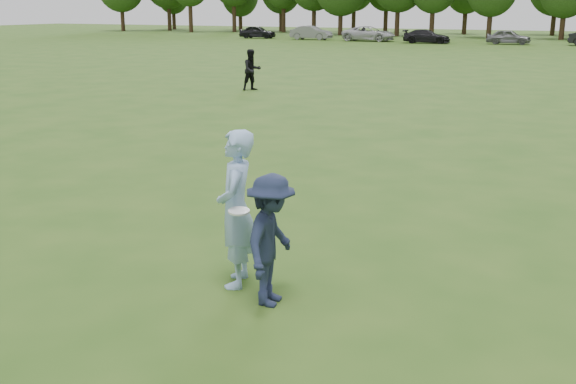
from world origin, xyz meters
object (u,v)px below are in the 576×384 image
car_c (369,34)px  car_e (509,37)px  car_b (311,33)px  car_a (258,32)px  thrower (236,209)px  car_d (427,36)px  defender (271,240)px  player_far_a (252,70)px

car_c → car_e: (13.88, 0.16, -0.06)m
car_b → car_a: bearing=86.4°
car_c → thrower: bearing=-162.5°
car_d → car_e: size_ratio=1.12×
defender → car_a: size_ratio=0.40×
defender → car_d: defender is taller
player_far_a → car_b: 44.85m
thrower → car_c: 63.46m
car_c → car_e: 13.89m
defender → car_b: size_ratio=0.37×
thrower → car_a: 69.21m
thrower → car_d: thrower is taller
defender → car_c: 63.99m
thrower → car_d: size_ratio=0.46×
car_d → car_b: bearing=78.1°
car_b → car_c: bearing=-91.8°
thrower → defender: size_ratio=1.26×
thrower → car_d: bearing=170.7°
player_far_a → car_d: (-2.90, 40.37, -0.22)m
car_d → car_e: bearing=-83.3°
car_b → thrower: bearing=-157.1°
defender → player_far_a: player_far_a is taller
thrower → defender: (0.68, -0.34, -0.21)m
thrower → car_c: size_ratio=0.38×
defender → player_far_a: bearing=22.4°
car_a → car_c: 13.35m
player_far_a → car_d: 40.47m
defender → car_d: bearing=5.9°
defender → car_a: defender is taller
player_far_a → defender: bearing=-114.8°
car_b → player_far_a: bearing=-159.6°
car_e → player_far_a: bearing=171.6°
car_b → car_d: (13.00, -1.57, -0.08)m
car_d → defender: bearing=-172.1°
thrower → car_c: bearing=176.1°
car_c → car_d: size_ratio=1.19×
car_d → car_c: bearing=72.6°
defender → player_far_a: 21.83m
car_a → car_d: (19.76, -1.96, -0.04)m
thrower → car_e: size_ratio=0.51×
car_c → car_a: bearing=87.3°
thrower → car_e: thrower is taller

